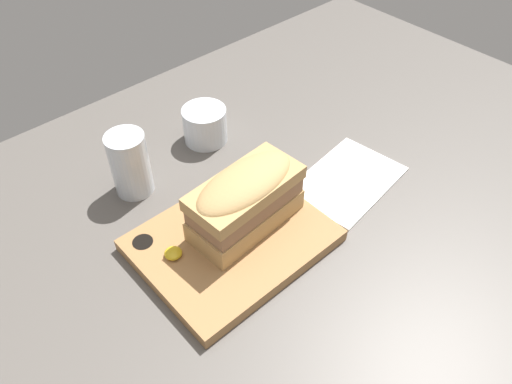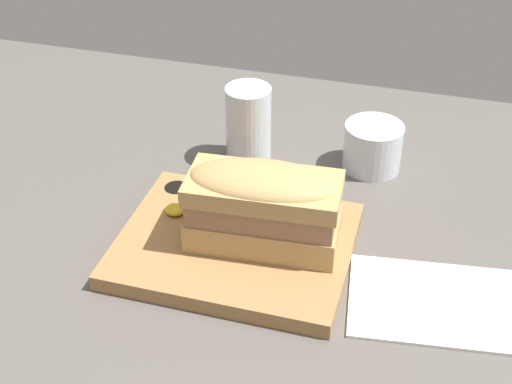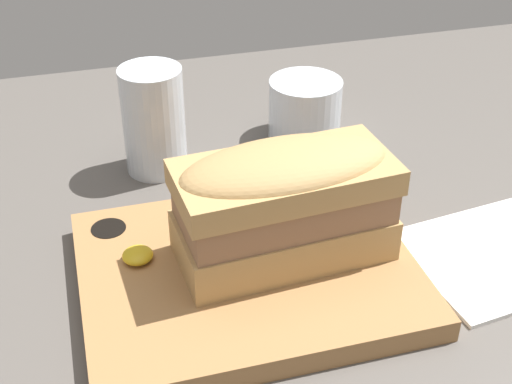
{
  "view_description": "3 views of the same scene",
  "coord_description": "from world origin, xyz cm",
  "px_view_note": "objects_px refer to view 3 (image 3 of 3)",
  "views": [
    {
      "loc": [
        -32.83,
        -41.19,
        62.82
      ],
      "look_at": [
        3.88,
        -0.41,
        8.62
      ],
      "focal_mm": 35.0,
      "sensor_mm": 36.0,
      "label": 1
    },
    {
      "loc": [
        18.72,
        -65.96,
        59.05
      ],
      "look_at": [
        -0.73,
        2.2,
        8.7
      ],
      "focal_mm": 50.0,
      "sensor_mm": 36.0,
      "label": 2
    },
    {
      "loc": [
        -14.21,
        -47.29,
        42.6
      ],
      "look_at": [
        -0.8,
        0.73,
        9.56
      ],
      "focal_mm": 50.0,
      "sensor_mm": 36.0,
      "label": 3
    }
  ],
  "objects_px": {
    "sandwich": "(284,199)",
    "wine_glass": "(305,110)",
    "water_glass": "(154,127)",
    "serving_board": "(246,272)"
  },
  "relations": [
    {
      "from": "sandwich",
      "to": "wine_glass",
      "type": "distance_m",
      "value": 0.25
    },
    {
      "from": "sandwich",
      "to": "water_glass",
      "type": "distance_m",
      "value": 0.22
    },
    {
      "from": "water_glass",
      "to": "wine_glass",
      "type": "relative_size",
      "value": 1.38
    },
    {
      "from": "serving_board",
      "to": "water_glass",
      "type": "xyz_separation_m",
      "value": [
        -0.04,
        0.21,
        0.04
      ]
    },
    {
      "from": "serving_board",
      "to": "water_glass",
      "type": "distance_m",
      "value": 0.22
    },
    {
      "from": "sandwich",
      "to": "water_glass",
      "type": "bearing_deg",
      "value": 111.12
    },
    {
      "from": "sandwich",
      "to": "wine_glass",
      "type": "xyz_separation_m",
      "value": [
        0.1,
        0.23,
        -0.04
      ]
    },
    {
      "from": "sandwich",
      "to": "water_glass",
      "type": "relative_size",
      "value": 1.6
    },
    {
      "from": "water_glass",
      "to": "wine_glass",
      "type": "xyz_separation_m",
      "value": [
        0.18,
        0.03,
        -0.02
      ]
    },
    {
      "from": "water_glass",
      "to": "wine_glass",
      "type": "height_order",
      "value": "water_glass"
    }
  ]
}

